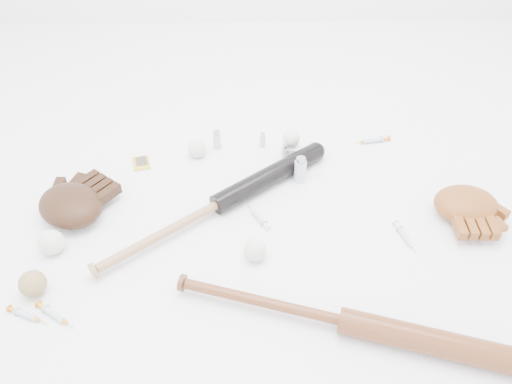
{
  "coord_description": "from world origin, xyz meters",
  "views": [
    {
      "loc": [
        -0.02,
        -1.18,
        1.17
      ],
      "look_at": [
        0.0,
        0.03,
        0.06
      ],
      "focal_mm": 35.0,
      "sensor_mm": 36.0,
      "label": 1
    }
  ],
  "objects_px": {
    "bat_wood": "(343,321)",
    "pedestal": "(291,149)",
    "bat_dark": "(218,204)",
    "glove_dark": "(70,205)"
  },
  "relations": [
    {
      "from": "pedestal",
      "to": "bat_dark",
      "type": "bearing_deg",
      "value": -130.15
    },
    {
      "from": "bat_dark",
      "to": "glove_dark",
      "type": "height_order",
      "value": "glove_dark"
    },
    {
      "from": "bat_wood",
      "to": "pedestal",
      "type": "bearing_deg",
      "value": 113.12
    },
    {
      "from": "bat_dark",
      "to": "bat_wood",
      "type": "distance_m",
      "value": 0.57
    },
    {
      "from": "bat_dark",
      "to": "pedestal",
      "type": "distance_m",
      "value": 0.41
    },
    {
      "from": "bat_dark",
      "to": "pedestal",
      "type": "height_order",
      "value": "bat_dark"
    },
    {
      "from": "bat_wood",
      "to": "pedestal",
      "type": "xyz_separation_m",
      "value": [
        -0.08,
        0.76,
        -0.02
      ]
    },
    {
      "from": "pedestal",
      "to": "bat_wood",
      "type": "bearing_deg",
      "value": -83.86
    },
    {
      "from": "bat_wood",
      "to": "glove_dark",
      "type": "bearing_deg",
      "value": 168.63
    },
    {
      "from": "bat_wood",
      "to": "glove_dark",
      "type": "distance_m",
      "value": 0.93
    }
  ]
}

